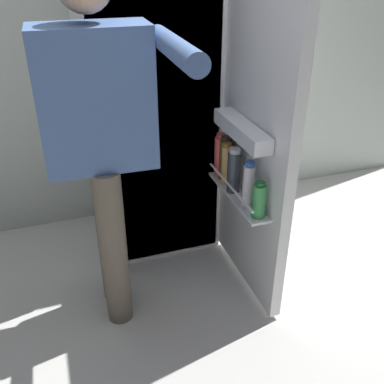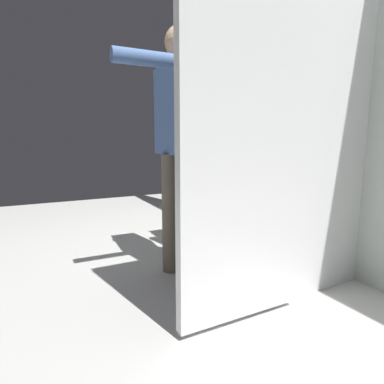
# 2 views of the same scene
# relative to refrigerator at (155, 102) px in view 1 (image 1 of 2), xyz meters

# --- Properties ---
(ground_plane) EXTENTS (6.72, 6.72, 0.00)m
(ground_plane) POSITION_rel_refrigerator_xyz_m (-0.03, -0.48, -0.86)
(ground_plane) COLOR silver
(kitchen_wall) EXTENTS (4.40, 0.10, 2.62)m
(kitchen_wall) POSITION_rel_refrigerator_xyz_m (-0.03, 0.40, 0.45)
(kitchen_wall) COLOR beige
(kitchen_wall) RESTS_ON ground_plane
(refrigerator) EXTENTS (0.73, 1.26, 1.73)m
(refrigerator) POSITION_rel_refrigerator_xyz_m (0.00, 0.00, 0.00)
(refrigerator) COLOR white
(refrigerator) RESTS_ON ground_plane
(person) EXTENTS (0.53, 0.76, 1.60)m
(person) POSITION_rel_refrigerator_xyz_m (-0.36, -0.55, 0.09)
(person) COLOR #665B4C
(person) RESTS_ON ground_plane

